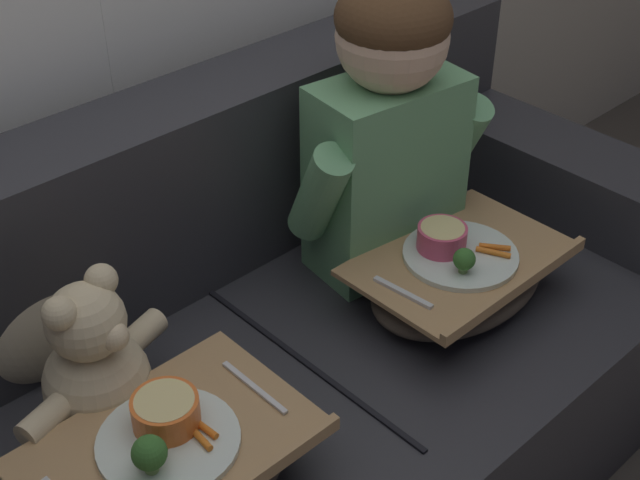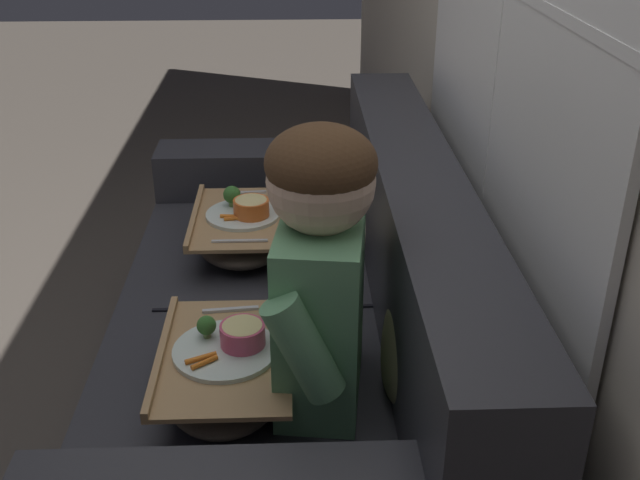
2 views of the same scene
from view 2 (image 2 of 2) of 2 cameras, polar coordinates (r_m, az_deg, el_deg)
The scene contains 9 objects.
ground_plane at distance 2.45m, azimuth -2.63°, elevation -14.59°, with size 14.00×14.00×0.00m, color #4C443D.
wall_back_with_window at distance 1.95m, azimuth 15.15°, elevation 16.61°, with size 8.00×0.08×2.60m.
couch at distance 2.25m, azimuth -1.26°, elevation -8.25°, with size 1.96×0.97×0.90m.
throw_pillow_behind_child at distance 1.78m, azimuth 6.72°, elevation -7.09°, with size 0.34×0.16×0.35m.
throw_pillow_behind_teddy at distance 2.44m, azimuth 4.20°, elevation 2.89°, with size 0.33×0.16×0.34m.
child_figure at distance 1.65m, azimuth 0.03°, elevation -1.30°, with size 0.49×0.26×0.67m.
teddy_bear at distance 2.44m, azimuth -0.72°, elevation 2.35°, with size 0.35×0.26×0.33m.
lap_tray_child at distance 1.82m, azimuth -7.13°, elevation -9.80°, with size 0.47×0.31×0.19m.
lap_tray_teddy at distance 2.47m, azimuth -5.84°, elevation 0.75°, with size 0.48×0.33×0.20m.
Camera 2 is at (1.84, 0.04, 1.62)m, focal length 42.00 mm.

